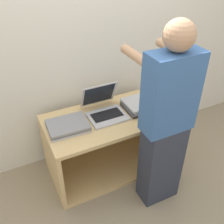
{
  "coord_description": "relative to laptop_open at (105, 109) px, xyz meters",
  "views": [
    {
      "loc": [
        -0.83,
        -1.48,
        2.07
      ],
      "look_at": [
        0.0,
        0.23,
        0.76
      ],
      "focal_mm": 42.0,
      "sensor_mm": 36.0,
      "label": 1
    }
  ],
  "objects": [
    {
      "name": "ground_plane",
      "position": [
        0.0,
        -0.39,
        -0.69
      ],
      "size": [
        12.0,
        12.0,
        0.0
      ],
      "primitive_type": "plane",
      "color": "gray"
    },
    {
      "name": "inventory_tag",
      "position": [
        0.38,
        -0.13,
        0.02
      ],
      "size": [
        0.06,
        0.02,
        0.01
      ],
      "color": "red",
      "rests_on": "laptop_stack_right"
    },
    {
      "name": "laptop_stack_right",
      "position": [
        0.38,
        -0.06,
        -0.02
      ],
      "size": [
        0.36,
        0.29,
        0.08
      ],
      "color": "#232326",
      "rests_on": "cart"
    },
    {
      "name": "wall_back",
      "position": [
        0.0,
        0.36,
        0.51
      ],
      "size": [
        8.0,
        0.05,
        2.4
      ],
      "color": "silver",
      "rests_on": "ground_plane"
    },
    {
      "name": "cart",
      "position": [
        0.0,
        0.0,
        -0.37
      ],
      "size": [
        1.18,
        0.64,
        0.64
      ],
      "color": "tan",
      "rests_on": "ground_plane"
    },
    {
      "name": "person",
      "position": [
        0.26,
        -0.58,
        0.13
      ],
      "size": [
        0.4,
        0.53,
        1.64
      ],
      "color": "#2D3342",
      "rests_on": "ground_plane"
    },
    {
      "name": "laptop_stack_left",
      "position": [
        -0.38,
        -0.06,
        -0.03
      ],
      "size": [
        0.36,
        0.29,
        0.06
      ],
      "color": "#B7B7BC",
      "rests_on": "cart"
    },
    {
      "name": "laptop_open",
      "position": [
        0.0,
        0.0,
        0.0
      ],
      "size": [
        0.35,
        0.39,
        0.27
      ],
      "color": "#B7B7BC",
      "rests_on": "cart"
    }
  ]
}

